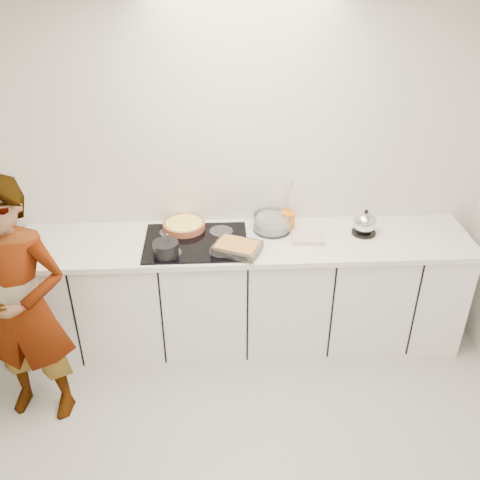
{
  "coord_description": "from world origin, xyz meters",
  "views": [
    {
      "loc": [
        -0.2,
        -1.97,
        2.84
      ],
      "look_at": [
        -0.05,
        1.05,
        1.05
      ],
      "focal_mm": 40.0,
      "sensor_mm": 36.0,
      "label": 1
    }
  ],
  "objects_px": {
    "kettle": "(365,224)",
    "cook": "(23,307)",
    "tart_dish": "(184,225)",
    "mixing_bowl": "(272,223)",
    "baking_dish": "(237,247)",
    "saucepan": "(166,249)",
    "utensil_crock": "(288,220)",
    "hob": "(196,242)"
  },
  "relations": [
    {
      "from": "kettle",
      "to": "cook",
      "type": "bearing_deg",
      "value": -163.54
    },
    {
      "from": "tart_dish",
      "to": "mixing_bowl",
      "type": "bearing_deg",
      "value": -2.89
    },
    {
      "from": "mixing_bowl",
      "to": "tart_dish",
      "type": "bearing_deg",
      "value": 177.11
    },
    {
      "from": "tart_dish",
      "to": "kettle",
      "type": "distance_m",
      "value": 1.3
    },
    {
      "from": "kettle",
      "to": "baking_dish",
      "type": "bearing_deg",
      "value": -166.62
    },
    {
      "from": "saucepan",
      "to": "utensil_crock",
      "type": "distance_m",
      "value": 0.93
    },
    {
      "from": "baking_dish",
      "to": "cook",
      "type": "bearing_deg",
      "value": -161.45
    },
    {
      "from": "kettle",
      "to": "saucepan",
      "type": "bearing_deg",
      "value": -170.21
    },
    {
      "from": "kettle",
      "to": "cook",
      "type": "height_order",
      "value": "cook"
    },
    {
      "from": "mixing_bowl",
      "to": "utensil_crock",
      "type": "distance_m",
      "value": 0.12
    },
    {
      "from": "mixing_bowl",
      "to": "kettle",
      "type": "relative_size",
      "value": 1.57
    },
    {
      "from": "hob",
      "to": "saucepan",
      "type": "height_order",
      "value": "saucepan"
    },
    {
      "from": "mixing_bowl",
      "to": "kettle",
      "type": "xyz_separation_m",
      "value": [
        0.66,
        -0.08,
        0.02
      ]
    },
    {
      "from": "mixing_bowl",
      "to": "hob",
      "type": "bearing_deg",
      "value": -164.1
    },
    {
      "from": "mixing_bowl",
      "to": "cook",
      "type": "bearing_deg",
      "value": -154.82
    },
    {
      "from": "hob",
      "to": "tart_dish",
      "type": "xyz_separation_m",
      "value": [
        -0.09,
        0.19,
        0.03
      ]
    },
    {
      "from": "hob",
      "to": "baking_dish",
      "type": "relative_size",
      "value": 1.96
    },
    {
      "from": "tart_dish",
      "to": "baking_dish",
      "type": "distance_m",
      "value": 0.5
    },
    {
      "from": "mixing_bowl",
      "to": "kettle",
      "type": "height_order",
      "value": "kettle"
    },
    {
      "from": "utensil_crock",
      "to": "saucepan",
      "type": "bearing_deg",
      "value": -157.82
    },
    {
      "from": "saucepan",
      "to": "mixing_bowl",
      "type": "relative_size",
      "value": 0.69
    },
    {
      "from": "tart_dish",
      "to": "saucepan",
      "type": "distance_m",
      "value": 0.38
    },
    {
      "from": "hob",
      "to": "tart_dish",
      "type": "bearing_deg",
      "value": 115.07
    },
    {
      "from": "cook",
      "to": "kettle",
      "type": "bearing_deg",
      "value": 25.02
    },
    {
      "from": "saucepan",
      "to": "baking_dish",
      "type": "height_order",
      "value": "saucepan"
    },
    {
      "from": "cook",
      "to": "tart_dish",
      "type": "bearing_deg",
      "value": 47.96
    },
    {
      "from": "hob",
      "to": "saucepan",
      "type": "distance_m",
      "value": 0.26
    },
    {
      "from": "saucepan",
      "to": "cook",
      "type": "bearing_deg",
      "value": -153.44
    },
    {
      "from": "hob",
      "to": "cook",
      "type": "distance_m",
      "value": 1.2
    },
    {
      "from": "mixing_bowl",
      "to": "cook",
      "type": "height_order",
      "value": "cook"
    },
    {
      "from": "hob",
      "to": "utensil_crock",
      "type": "xyz_separation_m",
      "value": [
        0.67,
        0.18,
        0.06
      ]
    },
    {
      "from": "kettle",
      "to": "cook",
      "type": "xyz_separation_m",
      "value": [
        -2.25,
        -0.66,
        -0.15
      ]
    },
    {
      "from": "utensil_crock",
      "to": "cook",
      "type": "xyz_separation_m",
      "value": [
        -1.71,
        -0.78,
        -0.14
      ]
    },
    {
      "from": "saucepan",
      "to": "baking_dish",
      "type": "bearing_deg",
      "value": 2.65
    },
    {
      "from": "kettle",
      "to": "cook",
      "type": "relative_size",
      "value": 0.12
    },
    {
      "from": "tart_dish",
      "to": "baking_dish",
      "type": "bearing_deg",
      "value": -42.08
    },
    {
      "from": "baking_dish",
      "to": "mixing_bowl",
      "type": "distance_m",
      "value": 0.41
    },
    {
      "from": "hob",
      "to": "baking_dish",
      "type": "xyz_separation_m",
      "value": [
        0.28,
        -0.15,
        0.04
      ]
    },
    {
      "from": "hob",
      "to": "baking_dish",
      "type": "height_order",
      "value": "baking_dish"
    },
    {
      "from": "hob",
      "to": "kettle",
      "type": "height_order",
      "value": "kettle"
    },
    {
      "from": "hob",
      "to": "tart_dish",
      "type": "relative_size",
      "value": 1.9
    },
    {
      "from": "mixing_bowl",
      "to": "baking_dish",
      "type": "bearing_deg",
      "value": -131.44
    }
  ]
}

